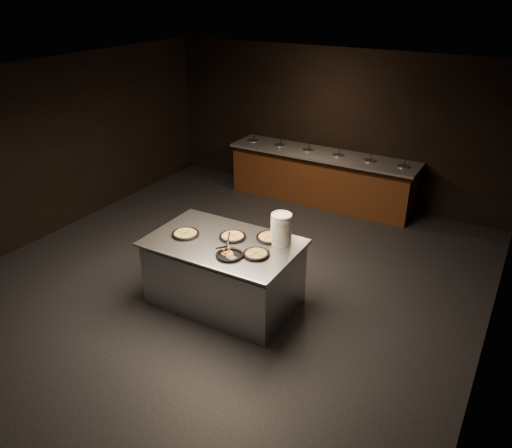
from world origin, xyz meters
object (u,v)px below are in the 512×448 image
object	(u,v)px
plate_stack	(281,229)
pan_veggie_whole	(185,234)
serving_counter	(224,274)
pan_cheese_whole	(233,236)

from	to	relation	value
plate_stack	pan_veggie_whole	bearing A→B (deg)	-160.01
serving_counter	pan_cheese_whole	xyz separation A→B (m)	(0.05, 0.15, 0.51)
plate_stack	pan_veggie_whole	size ratio (longest dim) A/B	1.11
serving_counter	pan_cheese_whole	distance (m)	0.54
plate_stack	serving_counter	bearing A→B (deg)	-153.67
serving_counter	plate_stack	distance (m)	1.02
pan_veggie_whole	pan_cheese_whole	distance (m)	0.64
serving_counter	pan_veggie_whole	distance (m)	0.75
plate_stack	pan_veggie_whole	xyz separation A→B (m)	(-1.21, -0.44, -0.18)
serving_counter	plate_stack	bearing A→B (deg)	25.69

